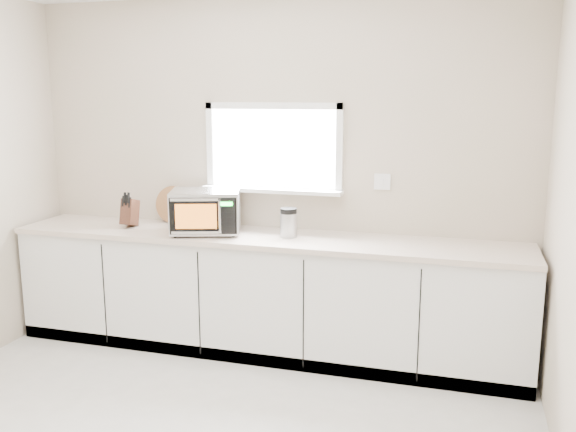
% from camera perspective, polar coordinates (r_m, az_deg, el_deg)
% --- Properties ---
extents(back_wall, '(4.00, 0.17, 2.70)m').
position_cam_1_polar(back_wall, '(4.79, -1.30, 4.15)').
color(back_wall, beige).
rests_on(back_wall, ground).
extents(cabinets, '(3.92, 0.60, 0.88)m').
position_cam_1_polar(cabinets, '(4.73, -2.35, -7.47)').
color(cabinets, silver).
rests_on(cabinets, ground).
extents(countertop, '(3.92, 0.64, 0.04)m').
position_cam_1_polar(countertop, '(4.59, -2.43, -2.06)').
color(countertop, beige).
rests_on(countertop, cabinets).
extents(microwave, '(0.61, 0.54, 0.33)m').
position_cam_1_polar(microwave, '(4.67, -7.71, 0.49)').
color(microwave, black).
rests_on(microwave, countertop).
extents(knife_block, '(0.11, 0.20, 0.29)m').
position_cam_1_polar(knife_block, '(5.02, -14.59, 0.39)').
color(knife_block, '#4A281A').
rests_on(knife_block, countertop).
extents(cutting_board, '(0.30, 0.07, 0.30)m').
position_cam_1_polar(cutting_board, '(5.11, -10.73, 1.08)').
color(cutting_board, '#A3653F').
rests_on(cutting_board, countertop).
extents(coffee_grinder, '(0.14, 0.14, 0.22)m').
position_cam_1_polar(coffee_grinder, '(4.51, 0.05, -0.61)').
color(coffee_grinder, '#BABDC2').
rests_on(coffee_grinder, countertop).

